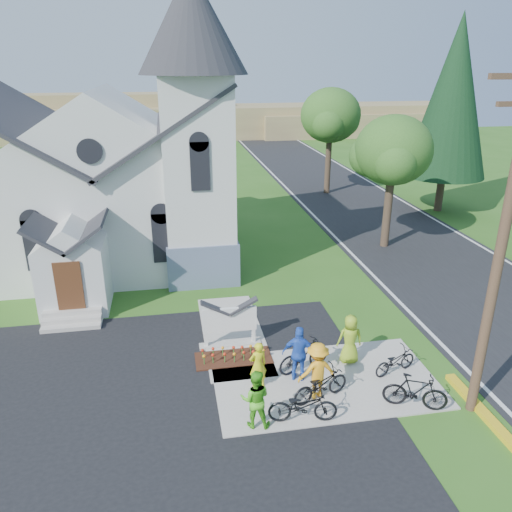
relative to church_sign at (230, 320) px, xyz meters
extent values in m
plane|color=#30611B|center=(1.20, -3.20, -1.03)|extent=(120.00, 120.00, 0.00)
cube|color=black|center=(-5.80, -5.20, -1.02)|extent=(20.00, 16.00, 0.02)
cube|color=black|center=(11.20, 11.80, -1.02)|extent=(8.00, 90.00, 0.02)
cube|color=#A9A399|center=(2.70, -2.70, -1.00)|extent=(7.00, 4.00, 0.05)
cube|color=silver|center=(-4.80, 9.80, 1.47)|extent=(11.00, 9.00, 5.00)
cube|color=slate|center=(-0.50, 6.50, -0.03)|extent=(3.20, 3.20, 2.00)
cube|color=silver|center=(-0.50, 6.50, 3.47)|extent=(3.00, 3.00, 9.00)
cone|color=#25252A|center=(-0.50, 6.50, 9.97)|extent=(4.50, 4.50, 4.00)
cube|color=silver|center=(-5.80, 4.10, 0.37)|extent=(2.60, 2.40, 2.80)
cube|color=#522C17|center=(-5.80, 2.87, 0.47)|extent=(1.00, 0.10, 2.00)
cube|color=#A9A399|center=(0.00, 0.00, -0.98)|extent=(2.20, 0.40, 0.10)
cube|color=white|center=(-0.85, 0.00, -0.48)|extent=(0.12, 0.12, 1.00)
cube|color=white|center=(0.85, 0.00, -0.48)|extent=(0.12, 0.12, 1.00)
cube|color=white|center=(0.00, 0.00, 0.02)|extent=(1.90, 0.14, 0.90)
cube|color=#371A0F|center=(0.00, -0.90, -0.99)|extent=(2.60, 1.10, 0.07)
cylinder|color=#473023|center=(6.50, -4.70, 3.97)|extent=(0.28, 0.28, 10.00)
cylinder|color=#3B2B20|center=(9.70, 8.80, 1.00)|extent=(0.44, 0.44, 4.05)
ellipsoid|color=#325C1F|center=(9.70, 8.80, 4.22)|extent=(4.00, 4.00, 3.60)
cylinder|color=#3B2B20|center=(10.20, 20.80, 1.22)|extent=(0.44, 0.44, 4.50)
ellipsoid|color=#325C1F|center=(10.20, 20.80, 4.79)|extent=(4.40, 4.40, 3.96)
cylinder|color=#3B2B20|center=(16.20, 14.80, 0.17)|extent=(0.50, 0.50, 2.40)
cone|color=black|center=(16.20, 14.80, 6.37)|extent=(5.20, 5.20, 10.00)
cube|color=olive|center=(7.20, 52.80, 0.97)|extent=(60.00, 8.00, 4.00)
cube|color=olive|center=(-8.80, 54.80, 1.77)|extent=(30.00, 6.00, 5.60)
cube|color=olive|center=(23.20, 50.80, 0.47)|extent=(25.00, 6.00, 3.00)
imported|color=yellow|center=(0.54, -2.61, -0.19)|extent=(0.64, 0.50, 1.57)
imported|color=black|center=(2.27, -3.53, -0.48)|extent=(2.00, 1.25, 0.99)
imported|color=#52C124|center=(0.15, -4.32, -0.11)|extent=(0.96, 0.82, 1.73)
imported|color=black|center=(2.17, -2.01, -0.41)|extent=(1.96, 1.12, 1.13)
imported|color=blue|center=(1.89, -2.44, -0.05)|extent=(1.18, 0.78, 1.86)
imported|color=black|center=(1.48, -4.40, -0.46)|extent=(2.03, 0.95, 1.02)
imported|color=#FFA61C|center=(2.18, -3.38, -0.07)|extent=(1.23, 0.79, 1.80)
imported|color=black|center=(4.84, -4.40, -0.42)|extent=(1.89, 1.23, 1.11)
imported|color=#8CB221|center=(3.79, -1.77, -0.11)|extent=(0.88, 0.61, 1.73)
imported|color=black|center=(5.04, -2.65, -0.55)|extent=(1.71, 1.05, 0.85)
camera|label=1|loc=(-1.80, -15.40, 8.49)|focal=35.00mm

